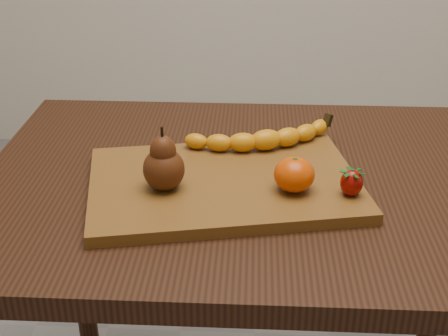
{
  "coord_description": "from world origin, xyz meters",
  "views": [
    {
      "loc": [
        -0.02,
        -0.98,
        1.28
      ],
      "look_at": [
        -0.06,
        -0.05,
        0.8
      ],
      "focal_mm": 50.0,
      "sensor_mm": 36.0,
      "label": 1
    }
  ],
  "objects_px": {
    "table": "(260,223)",
    "mandarin": "(294,175)",
    "cutting_board": "(224,184)",
    "pear": "(163,159)"
  },
  "relations": [
    {
      "from": "table",
      "to": "cutting_board",
      "type": "relative_size",
      "value": 2.22
    },
    {
      "from": "cutting_board",
      "to": "mandarin",
      "type": "relative_size",
      "value": 6.75
    },
    {
      "from": "cutting_board",
      "to": "pear",
      "type": "height_order",
      "value": "pear"
    },
    {
      "from": "pear",
      "to": "table",
      "type": "bearing_deg",
      "value": 28.07
    },
    {
      "from": "table",
      "to": "pear",
      "type": "relative_size",
      "value": 9.38
    },
    {
      "from": "table",
      "to": "mandarin",
      "type": "xyz_separation_m",
      "value": [
        0.05,
        -0.08,
        0.15
      ]
    },
    {
      "from": "cutting_board",
      "to": "mandarin",
      "type": "xyz_separation_m",
      "value": [
        0.12,
        -0.03,
        0.04
      ]
    },
    {
      "from": "pear",
      "to": "mandarin",
      "type": "height_order",
      "value": "pear"
    },
    {
      "from": "table",
      "to": "cutting_board",
      "type": "xyz_separation_m",
      "value": [
        -0.06,
        -0.05,
        0.11
      ]
    },
    {
      "from": "table",
      "to": "mandarin",
      "type": "relative_size",
      "value": 15.01
    }
  ]
}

